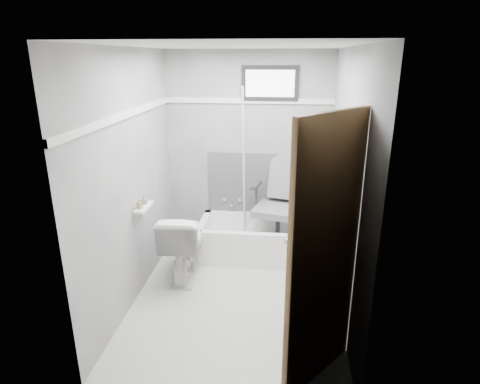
# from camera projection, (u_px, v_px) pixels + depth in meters

# --- Properties ---
(floor) EXTENTS (2.60, 2.60, 0.00)m
(floor) POSITION_uv_depth(u_px,v_px,m) (236.00, 296.00, 4.09)
(floor) COLOR silver
(floor) RESTS_ON ground
(ceiling) EXTENTS (2.60, 2.60, 0.00)m
(ceiling) POSITION_uv_depth(u_px,v_px,m) (236.00, 46.00, 3.32)
(ceiling) COLOR silver
(ceiling) RESTS_ON floor
(wall_back) EXTENTS (2.00, 0.02, 2.40)m
(wall_back) POSITION_uv_depth(u_px,v_px,m) (248.00, 152.00, 4.93)
(wall_back) COLOR slate
(wall_back) RESTS_ON floor
(wall_front) EXTENTS (2.00, 0.02, 2.40)m
(wall_front) POSITION_uv_depth(u_px,v_px,m) (212.00, 246.00, 2.48)
(wall_front) COLOR slate
(wall_front) RESTS_ON floor
(wall_left) EXTENTS (0.02, 2.60, 2.40)m
(wall_left) POSITION_uv_depth(u_px,v_px,m) (131.00, 180.00, 3.80)
(wall_left) COLOR slate
(wall_left) RESTS_ON floor
(wall_right) EXTENTS (0.02, 2.60, 2.40)m
(wall_right) POSITION_uv_depth(u_px,v_px,m) (346.00, 187.00, 3.60)
(wall_right) COLOR slate
(wall_right) RESTS_ON floor
(bathtub) EXTENTS (1.50, 0.70, 0.42)m
(bathtub) POSITION_uv_depth(u_px,v_px,m) (261.00, 239.00, 4.87)
(bathtub) COLOR white
(bathtub) RESTS_ON floor
(office_chair) EXTENTS (0.76, 0.76, 1.09)m
(office_chair) POSITION_uv_depth(u_px,v_px,m) (278.00, 203.00, 4.74)
(office_chair) COLOR slate
(office_chair) RESTS_ON bathtub
(toilet) EXTENTS (0.46, 0.78, 0.75)m
(toilet) POSITION_uv_depth(u_px,v_px,m) (183.00, 244.00, 4.36)
(toilet) COLOR white
(toilet) RESTS_ON floor
(door) EXTENTS (0.78, 0.78, 2.00)m
(door) POSITION_uv_depth(u_px,v_px,m) (370.00, 282.00, 2.46)
(door) COLOR brown
(door) RESTS_ON floor
(window) EXTENTS (0.66, 0.04, 0.40)m
(window) POSITION_uv_depth(u_px,v_px,m) (270.00, 83.00, 4.62)
(window) COLOR black
(window) RESTS_ON wall_back
(backerboard) EXTENTS (1.50, 0.02, 0.78)m
(backerboard) POSITION_uv_depth(u_px,v_px,m) (268.00, 184.00, 5.02)
(backerboard) COLOR #4C4C4F
(backerboard) RESTS_ON wall_back
(trim_back) EXTENTS (2.00, 0.02, 0.06)m
(trim_back) POSITION_uv_depth(u_px,v_px,m) (248.00, 101.00, 4.72)
(trim_back) COLOR white
(trim_back) RESTS_ON wall_back
(trim_left) EXTENTS (0.02, 2.60, 0.06)m
(trim_left) POSITION_uv_depth(u_px,v_px,m) (127.00, 114.00, 3.60)
(trim_left) COLOR white
(trim_left) RESTS_ON wall_left
(pole) EXTENTS (0.02, 0.34, 1.93)m
(pole) POSITION_uv_depth(u_px,v_px,m) (244.00, 169.00, 4.75)
(pole) COLOR silver
(pole) RESTS_ON bathtub
(shelf) EXTENTS (0.10, 0.32, 0.02)m
(shelf) POSITION_uv_depth(u_px,v_px,m) (144.00, 207.00, 3.96)
(shelf) COLOR white
(shelf) RESTS_ON wall_left
(soap_bottle_a) EXTENTS (0.06, 0.06, 0.10)m
(soap_bottle_a) POSITION_uv_depth(u_px,v_px,m) (140.00, 204.00, 3.87)
(soap_bottle_a) COLOR #A78553
(soap_bottle_a) RESTS_ON shelf
(soap_bottle_b) EXTENTS (0.10, 0.10, 0.09)m
(soap_bottle_b) POSITION_uv_depth(u_px,v_px,m) (144.00, 199.00, 4.00)
(soap_bottle_b) COLOR slate
(soap_bottle_b) RESTS_ON shelf
(faucet) EXTENTS (0.26, 0.10, 0.16)m
(faucet) POSITION_uv_depth(u_px,v_px,m) (232.00, 202.00, 5.13)
(faucet) COLOR silver
(faucet) RESTS_ON wall_back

